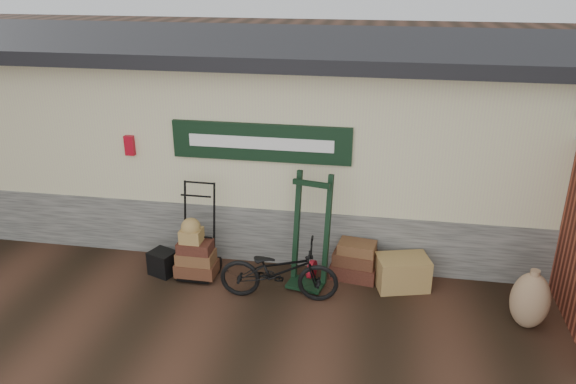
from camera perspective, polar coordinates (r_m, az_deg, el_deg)
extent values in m
plane|color=black|center=(7.94, -1.88, -10.75)|extent=(80.00, 80.00, 0.00)
cube|color=#4C4C47|center=(10.13, 1.20, -0.16)|extent=(14.00, 3.54, 0.90)
cube|color=beige|center=(9.65, 1.27, 8.08)|extent=(14.00, 3.50, 2.10)
cube|color=black|center=(9.29, 1.19, 14.74)|extent=(14.40, 4.10, 0.20)
cube|color=black|center=(8.02, -2.78, 5.05)|extent=(2.60, 0.06, 0.55)
cube|color=white|center=(7.99, -2.83, 4.97)|extent=(2.10, 0.01, 0.18)
cube|color=#A80C1C|center=(8.71, -15.76, 4.59)|extent=(0.14, 0.10, 0.30)
cube|color=olive|center=(8.24, 11.53, -8.01)|extent=(0.82, 0.64, 0.47)
cube|color=black|center=(8.63, -12.59, -7.02)|extent=(0.45, 0.42, 0.36)
imported|color=black|center=(7.71, -0.94, -7.68)|extent=(0.67, 1.67, 0.95)
ellipsoid|color=brown|center=(7.81, 23.36, -10.08)|extent=(0.59, 0.54, 0.77)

